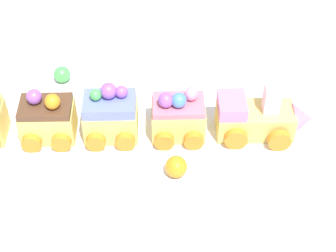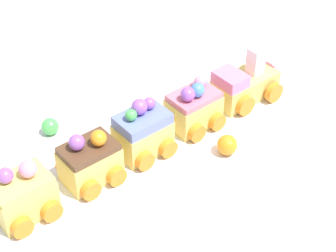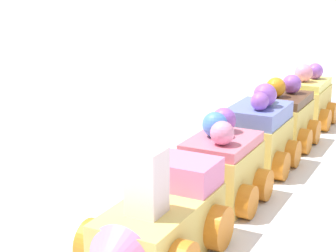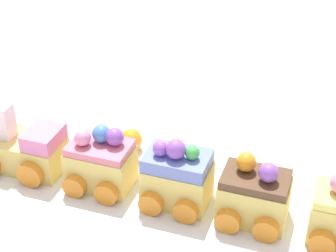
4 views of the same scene
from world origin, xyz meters
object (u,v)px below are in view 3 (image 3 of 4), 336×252
Objects in this scene: cake_car_blueberry at (258,137)px; cake_car_chocolate at (283,119)px; cake_train_locomotive at (155,228)px; cake_car_strawberry at (221,168)px; cake_car_lemon at (305,102)px; gumball_orange at (144,169)px.

cake_car_blueberry is 1.10× the size of cake_car_chocolate.
cake_car_strawberry is at bearing -179.87° from cake_train_locomotive.
cake_car_blueberry is 1.09× the size of cake_car_lemon.
gumball_orange is (0.16, -0.08, -0.01)m from cake_car_chocolate.
cake_car_blueberry is at bearing 0.28° from cake_car_chocolate.
cake_car_chocolate is at bearing 152.03° from gumball_orange.
cake_car_blueberry is at bearing 0.05° from cake_car_lemon.
gumball_orange is (-0.01, -0.07, -0.01)m from cake_car_strawberry.
cake_car_blueberry is at bearing 134.34° from gumball_orange.
cake_car_strawberry is 0.90× the size of cake_car_blueberry.
cake_train_locomotive reaches higher than cake_car_lemon.
cake_car_blueberry is 2.93× the size of gumball_orange.
cake_car_chocolate is (-0.17, 0.01, -0.00)m from cake_car_strawberry.
cake_car_blueberry is at bearing 179.90° from cake_train_locomotive.
cake_train_locomotive is 0.13m from gumball_orange.
cake_car_lemon reaches higher than cake_car_strawberry.
cake_car_blueberry is at bearing 179.62° from cake_car_strawberry.
cake_car_lemon is 0.26m from gumball_orange.
cake_car_lemon is at bearing 179.85° from cake_car_chocolate.
cake_car_chocolate reaches higher than gumball_orange.
cake_car_strawberry is (-0.11, 0.01, 0.00)m from cake_train_locomotive.
cake_train_locomotive is 0.19m from cake_car_blueberry.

